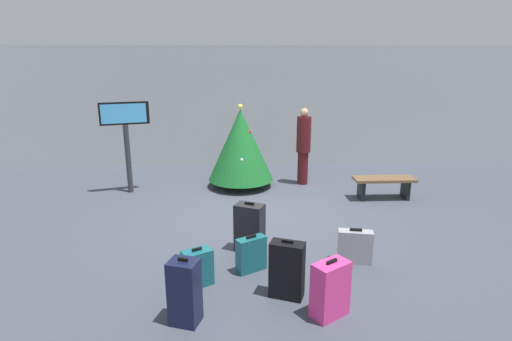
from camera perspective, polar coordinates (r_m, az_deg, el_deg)
ground_plane at (r=8.14m, az=1.00°, el=-6.15°), size 16.00×16.00×0.00m
back_wall at (r=11.65m, az=-0.32°, el=8.92°), size 16.00×0.20×3.33m
holiday_tree at (r=9.63m, az=-2.17°, el=3.62°), size 1.55×1.55×1.98m
flight_info_kiosk at (r=9.56m, az=-17.81°, el=5.63°), size 1.05×0.37×2.07m
waiting_bench at (r=9.34m, az=17.48°, el=-1.73°), size 1.32×0.44×0.48m
traveller_0 at (r=9.90m, az=6.66°, el=3.63°), size 0.40×0.40×1.86m
suitcase_0 at (r=6.53m, az=-0.91°, el=-8.05°), size 0.52×0.44×0.83m
suitcase_1 at (r=5.73m, az=-8.19°, el=-13.33°), size 0.45×0.39×0.55m
suitcase_2 at (r=4.96m, az=-9.97°, el=-16.43°), size 0.40×0.36×0.83m
suitcase_3 at (r=5.11m, az=10.37°, el=-16.07°), size 0.51×0.45×0.74m
suitcase_4 at (r=5.38m, az=4.35°, el=-13.72°), size 0.48×0.37×0.80m
suitcase_5 at (r=6.43m, az=13.67°, el=-10.30°), size 0.54×0.28×0.55m
suitcase_6 at (r=6.02m, az=-0.67°, el=-11.64°), size 0.46×0.36×0.56m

